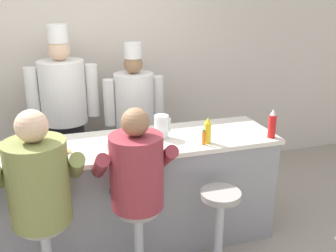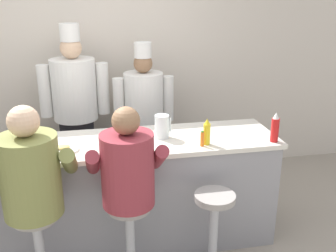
# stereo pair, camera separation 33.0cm
# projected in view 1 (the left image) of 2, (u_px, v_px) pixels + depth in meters

# --- Properties ---
(wall_back) EXTENTS (10.00, 0.06, 2.70)m
(wall_back) POSITION_uv_depth(u_px,v_px,m) (79.00, 68.00, 4.41)
(wall_back) COLOR beige
(wall_back) RESTS_ON ground_plane
(diner_counter) EXTENTS (3.05, 0.70, 0.98)m
(diner_counter) POSITION_uv_depth(u_px,v_px,m) (103.00, 198.00, 3.37)
(diner_counter) COLOR gray
(diner_counter) RESTS_ON ground_plane
(ketchup_bottle_red) EXTENTS (0.07, 0.07, 0.25)m
(ketchup_bottle_red) POSITION_uv_depth(u_px,v_px,m) (272.00, 124.00, 3.35)
(ketchup_bottle_red) COLOR red
(ketchup_bottle_red) RESTS_ON diner_counter
(mustard_bottle_yellow) EXTENTS (0.06, 0.06, 0.22)m
(mustard_bottle_yellow) POSITION_uv_depth(u_px,v_px,m) (208.00, 131.00, 3.24)
(mustard_bottle_yellow) COLOR yellow
(mustard_bottle_yellow) RESTS_ON diner_counter
(hot_sauce_bottle_orange) EXTENTS (0.03, 0.03, 0.13)m
(hot_sauce_bottle_orange) POSITION_uv_depth(u_px,v_px,m) (204.00, 138.00, 3.21)
(hot_sauce_bottle_orange) COLOR orange
(hot_sauce_bottle_orange) RESTS_ON diner_counter
(water_pitcher_clear) EXTENTS (0.14, 0.12, 0.20)m
(water_pitcher_clear) POSITION_uv_depth(u_px,v_px,m) (161.00, 127.00, 3.35)
(water_pitcher_clear) COLOR silver
(water_pitcher_clear) RESTS_ON diner_counter
(breakfast_plate) EXTENTS (0.24, 0.24, 0.05)m
(breakfast_plate) POSITION_uv_depth(u_px,v_px,m) (64.00, 154.00, 3.02)
(breakfast_plate) COLOR white
(breakfast_plate) RESTS_ON diner_counter
(cereal_bowl) EXTENTS (0.14, 0.14, 0.05)m
(cereal_bowl) POSITION_uv_depth(u_px,v_px,m) (113.00, 143.00, 3.20)
(cereal_bowl) COLOR white
(cereal_bowl) RESTS_ON diner_counter
(diner_seated_olive) EXTENTS (0.61, 0.61, 1.49)m
(diner_seated_olive) POSITION_uv_depth(u_px,v_px,m) (39.00, 186.00, 2.60)
(diner_seated_olive) COLOR #B2B5BA
(diner_seated_olive) RESTS_ON ground_plane
(diner_seated_maroon) EXTENTS (0.58, 0.57, 1.45)m
(diner_seated_maroon) POSITION_uv_depth(u_px,v_px,m) (136.00, 176.00, 2.79)
(diner_seated_maroon) COLOR #B2B5BA
(diner_seated_maroon) RESTS_ON ground_plane
(empty_stool_round) EXTENTS (0.32, 0.32, 0.71)m
(empty_stool_round) POSITION_uv_depth(u_px,v_px,m) (219.00, 219.00, 3.10)
(empty_stool_round) COLOR #B2B5BA
(empty_stool_round) RESTS_ON ground_plane
(cook_in_whites_near) EXTENTS (0.73, 0.47, 1.86)m
(cook_in_whites_near) POSITION_uv_depth(u_px,v_px,m) (64.00, 107.00, 4.09)
(cook_in_whites_near) COLOR #232328
(cook_in_whites_near) RESTS_ON ground_plane
(cook_in_whites_far) EXTENTS (0.65, 0.42, 1.67)m
(cook_in_whites_far) POSITION_uv_depth(u_px,v_px,m) (135.00, 113.00, 4.24)
(cook_in_whites_far) COLOR #232328
(cook_in_whites_far) RESTS_ON ground_plane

